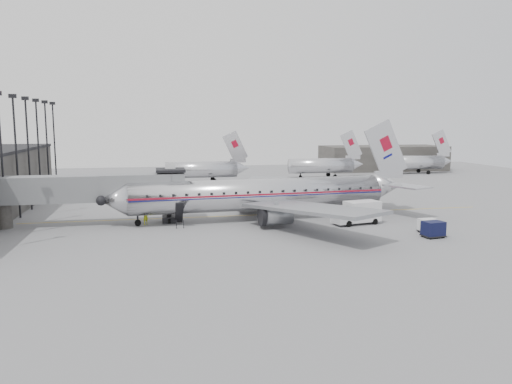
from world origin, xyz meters
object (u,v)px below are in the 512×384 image
service_van (357,212)px  ramp_worker (146,216)px  baggage_cart_white (428,225)px  airliner (265,194)px  baggage_cart_navy (433,229)px

service_van → ramp_worker: size_ratio=3.04×
service_van → baggage_cart_white: 8.19m
airliner → baggage_cart_navy: bearing=-45.1°
baggage_cart_navy → baggage_cart_white: size_ratio=1.21×
airliner → ramp_worker: bearing=177.7°
service_van → ramp_worker: (-24.22, 4.63, -0.42)m
service_van → ramp_worker: service_van is taller
baggage_cart_white → ramp_worker: 31.77m
baggage_cart_white → ramp_worker: (-30.02, 10.39, 0.19)m
service_van → baggage_cart_white: service_van is taller
service_van → ramp_worker: 24.67m
airliner → ramp_worker: (-14.35, -0.44, -2.12)m
airliner → baggage_cart_white: size_ratio=19.82×
baggage_cart_navy → ramp_worker: size_ratio=1.21×
baggage_cart_navy → airliner: bearing=130.4°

